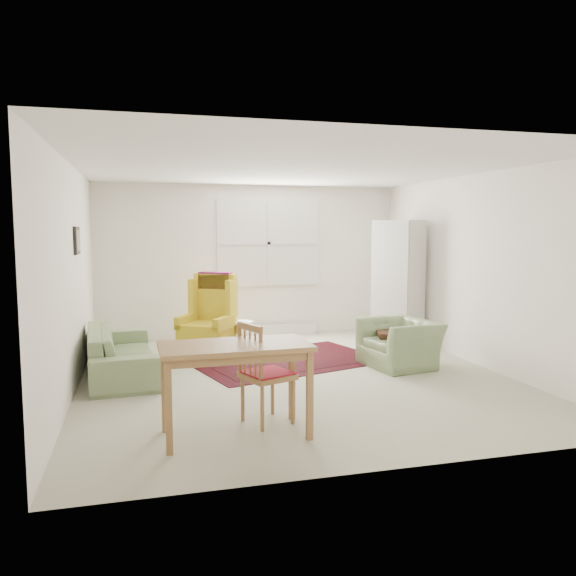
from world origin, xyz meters
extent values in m
cube|color=#B8B59D|center=(0.00, 0.00, 0.00)|extent=(5.00, 5.50, 0.01)
cube|color=white|center=(0.00, 0.00, 2.50)|extent=(5.00, 5.50, 0.01)
cube|color=white|center=(0.00, 2.75, 1.25)|extent=(5.00, 0.04, 2.50)
cube|color=white|center=(0.00, -2.75, 1.25)|extent=(5.00, 0.04, 2.50)
cube|color=white|center=(-2.50, 0.00, 1.25)|extent=(0.04, 5.50, 2.50)
cube|color=white|center=(2.50, 0.00, 1.25)|extent=(0.04, 5.50, 2.50)
cube|color=white|center=(0.30, 2.73, 1.55)|extent=(1.72, 0.06, 1.42)
cube|color=white|center=(0.30, 2.73, 1.55)|extent=(1.60, 0.02, 1.30)
cube|color=silver|center=(0.30, 2.67, 0.09)|extent=(1.60, 0.12, 0.18)
cube|color=black|center=(-2.48, 0.50, 1.65)|extent=(0.03, 0.42, 0.32)
cube|color=#A5904C|center=(-2.46, 0.50, 1.65)|extent=(0.01, 0.34, 0.24)
imported|color=#758C5D|center=(-2.03, 0.61, 0.40)|extent=(0.93, 2.04, 0.80)
imported|color=#758C5D|center=(1.46, 0.15, 0.36)|extent=(0.95, 1.05, 0.73)
camera|label=1|loc=(-1.77, -6.43, 1.78)|focal=35.00mm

